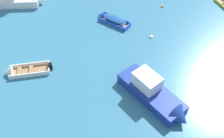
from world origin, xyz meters
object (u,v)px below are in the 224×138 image
object	(u,v)px
rowboat_blue_back_row_left	(110,19)
mooring_buoy_near_foreground	(162,7)
motor_launch_deep_blue_near_right	(156,95)
rowboat_white_midfield_left	(19,71)
mooring_buoy_far_field	(151,37)

from	to	relation	value
rowboat_blue_back_row_left	mooring_buoy_near_foreground	bearing A→B (deg)	9.10
motor_launch_deep_blue_near_right	mooring_buoy_near_foreground	bearing A→B (deg)	66.00
rowboat_white_midfield_left	motor_launch_deep_blue_near_right	size ratio (longest dim) A/B	0.62
rowboat_blue_back_row_left	mooring_buoy_near_foreground	world-z (taller)	rowboat_blue_back_row_left
rowboat_blue_back_row_left	rowboat_white_midfield_left	bearing A→B (deg)	-151.26
rowboat_white_midfield_left	mooring_buoy_far_field	size ratio (longest dim) A/B	9.87
motor_launch_deep_blue_near_right	mooring_buoy_near_foreground	xyz separation A→B (m)	(5.73, 12.88, -0.72)
rowboat_white_midfield_left	rowboat_blue_back_row_left	world-z (taller)	rowboat_white_midfield_left
mooring_buoy_far_field	motor_launch_deep_blue_near_right	bearing A→B (deg)	-107.70
rowboat_white_midfield_left	mooring_buoy_near_foreground	size ratio (longest dim) A/B	11.98
mooring_buoy_near_foreground	mooring_buoy_far_field	world-z (taller)	mooring_buoy_far_field
rowboat_white_midfield_left	rowboat_blue_back_row_left	size ratio (longest dim) A/B	1.18
rowboat_white_midfield_left	mooring_buoy_near_foreground	world-z (taller)	rowboat_white_midfield_left
motor_launch_deep_blue_near_right	mooring_buoy_near_foreground	distance (m)	14.11
mooring_buoy_near_foreground	motor_launch_deep_blue_near_right	bearing A→B (deg)	-114.00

